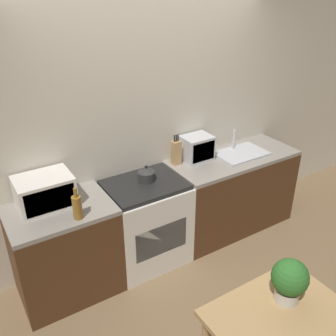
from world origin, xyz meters
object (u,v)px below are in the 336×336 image
(kettle, at_px, (146,174))
(toaster_oven, at_px, (197,148))
(bottle, at_px, (77,207))
(stove_range, at_px, (146,222))
(dining_table, at_px, (288,333))
(microwave, at_px, (45,192))

(kettle, relative_size, toaster_oven, 0.53)
(kettle, bearing_deg, bottle, -161.83)
(stove_range, distance_m, kettle, 0.52)
(dining_table, bearing_deg, toaster_oven, 70.82)
(stove_range, xyz_separation_m, toaster_oven, (0.72, 0.16, 0.58))
(toaster_oven, distance_m, dining_table, 2.07)
(stove_range, relative_size, microwave, 1.95)
(microwave, xyz_separation_m, toaster_oven, (1.61, 0.05, -0.00))
(kettle, relative_size, bottle, 0.59)
(bottle, xyz_separation_m, toaster_oven, (1.45, 0.38, 0.02))
(toaster_oven, height_order, dining_table, toaster_oven)
(bottle, bearing_deg, kettle, 18.17)
(kettle, distance_m, toaster_oven, 0.69)
(stove_range, height_order, bottle, bottle)
(kettle, xyz_separation_m, bottle, (-0.77, -0.25, 0.04))
(kettle, relative_size, microwave, 0.36)
(stove_range, relative_size, bottle, 3.23)
(microwave, distance_m, dining_table, 2.13)
(dining_table, bearing_deg, microwave, 116.87)
(bottle, bearing_deg, toaster_oven, 14.60)
(microwave, bearing_deg, kettle, -4.67)
(kettle, relative_size, dining_table, 0.18)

